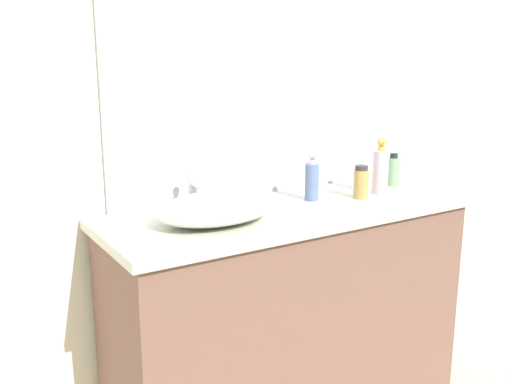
{
  "coord_description": "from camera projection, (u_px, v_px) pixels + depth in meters",
  "views": [
    {
      "loc": [
        -1.21,
        -1.17,
        1.43
      ],
      "look_at": [
        -0.21,
        0.42,
        0.99
      ],
      "focal_mm": 39.93,
      "sensor_mm": 36.0,
      "label": 1
    }
  ],
  "objects": [
    {
      "name": "faucet",
      "position": [
        194.0,
        190.0,
        1.96
      ],
      "size": [
        0.03,
        0.13,
        0.14
      ],
      "color": "silver",
      "rests_on": "vanity_counter"
    },
    {
      "name": "soap_dispenser",
      "position": [
        380.0,
        170.0,
        2.23
      ],
      "size": [
        0.06,
        0.06,
        0.23
      ],
      "color": "#CBB1C7",
      "rests_on": "vanity_counter"
    },
    {
      "name": "bathroom_wall_rear",
      "position": [
        260.0,
        92.0,
        2.22
      ],
      "size": [
        6.0,
        0.06,
        2.6
      ],
      "primitive_type": "cube",
      "color": "silver",
      "rests_on": "ground"
    },
    {
      "name": "spray_can",
      "position": [
        393.0,
        171.0,
        2.38
      ],
      "size": [
        0.06,
        0.06,
        0.14
      ],
      "color": "gray",
      "rests_on": "vanity_counter"
    },
    {
      "name": "lotion_bottle",
      "position": [
        361.0,
        182.0,
        2.16
      ],
      "size": [
        0.06,
        0.06,
        0.13
      ],
      "color": "#AC864A",
      "rests_on": "vanity_counter"
    },
    {
      "name": "wall_mirror_panel",
      "position": [
        254.0,
        48.0,
        2.12
      ],
      "size": [
        1.19,
        0.01,
        1.12
      ],
      "primitive_type": "cube",
      "color": "#B2BCC6",
      "rests_on": "vanity_counter"
    },
    {
      "name": "sink_basin",
      "position": [
        216.0,
        208.0,
        1.84
      ],
      "size": [
        0.41,
        0.27,
        0.1
      ],
      "primitive_type": "ellipsoid",
      "color": "silver",
      "rests_on": "vanity_counter"
    },
    {
      "name": "vanity_counter",
      "position": [
        289.0,
        323.0,
        2.15
      ],
      "size": [
        1.38,
        0.5,
        0.91
      ],
      "color": "brown",
      "rests_on": "ground"
    },
    {
      "name": "perfume_bottle",
      "position": [
        312.0,
        180.0,
        2.13
      ],
      "size": [
        0.05,
        0.05,
        0.19
      ],
      "color": "slate",
      "rests_on": "vanity_counter"
    }
  ]
}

